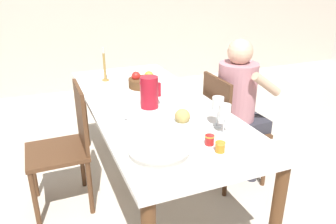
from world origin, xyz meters
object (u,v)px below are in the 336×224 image
Objects in this scene: wine_glass_juice at (225,113)px; teacup_near_person at (118,119)px; person_seated at (240,101)px; bread_plate at (182,118)px; jam_jar_red at (220,146)px; red_pitcher at (149,92)px; fruit_bowl at (143,82)px; wine_glass_water at (218,105)px; candlestick_tall at (105,68)px; chair_opposite at (66,145)px; chair_person_side at (228,127)px; serving_tray at (159,150)px; jam_jar_amber at (210,139)px.

teacup_near_person is (-0.53, 0.38, -0.11)m from wine_glass_juice.
person_seated is 6.34× the size of bread_plate.
person_seated is at bearing 49.58° from jam_jar_red.
fruit_bowl is (0.10, 0.45, -0.07)m from red_pitcher.
red_pitcher reaches higher than wine_glass_water.
red_pitcher is at bearing -78.58° from candlestick_tall.
candlestick_tall is at bearing 103.29° from bread_plate.
person_seated is 0.67m from wine_glass_water.
chair_opposite is at bearing -158.38° from fruit_bowl.
fruit_bowl is at bearing -129.34° from chair_person_side.
teacup_near_person is 0.40m from bread_plate.
serving_tray is at bearing -90.75° from candlestick_tall.
wine_glass_juice is 0.79× the size of fruit_bowl.
candlestick_tall is (-0.43, 1.19, -0.03)m from wine_glass_water.
wine_glass_juice is 1.24× the size of teacup_near_person.
chair_opposite is 2.86× the size of serving_tray.
jam_jar_red is 0.24× the size of fruit_bowl.
jam_jar_amber is at bearing -148.85° from wine_glass_juice.
bread_plate is at bearing -76.71° from candlestick_tall.
candlestick_tall is at bearing 130.72° from fruit_bowl.
red_pitcher reaches higher than chair_opposite.
fruit_bowl is (-0.56, 0.46, 0.32)m from chair_person_side.
wine_glass_water is 1.00× the size of bread_plate.
wine_glass_juice is 0.66m from teacup_near_person.
wine_glass_juice is at bearing -81.08° from fruit_bowl.
wine_glass_water is 0.62m from teacup_near_person.
wine_glass_water is (-0.38, -0.44, 0.41)m from chair_person_side.
person_seated reaches higher than wine_glass_water.
person_seated is at bearing 26.02° from bread_plate.
wine_glass_juice reaches higher than teacup_near_person.
chair_person_side is at bearing 49.71° from jam_jar_amber.
fruit_bowl is at bearing -68.38° from chair_opposite.
candlestick_tall reaches higher than chair_person_side.
chair_person_side is at bearing -0.61° from red_pitcher.
wine_glass_juice is at bearing -72.61° from candlestick_tall.
serving_tray is 0.32m from jam_jar_red.
teacup_near_person is at bearing -97.50° from candlestick_tall.
chair_opposite is at bearing 138.32° from wine_glass_juice.
candlestick_tall is (-0.15, 0.74, 0.00)m from red_pitcher.
person_seated is at bearing 33.81° from serving_tray.
serving_tray is at bearing -76.85° from teacup_near_person.
candlestick_tall reaches higher than jam_jar_amber.
person_seated is 5.12× the size of fruit_bowl.
bread_plate reaches higher than teacup_near_person.
jam_jar_amber is at bearing -129.18° from wine_glass_water.
jam_jar_amber is (-0.14, -0.08, -0.10)m from wine_glass_juice.
jam_jar_red is at bearing -88.40° from fruit_bowl.
wine_glass_juice is at bearing -131.68° from chair_opposite.
wine_glass_water is at bearing 62.94° from jam_jar_red.
candlestick_tall is (-0.28, 1.48, 0.08)m from jam_jar_red.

